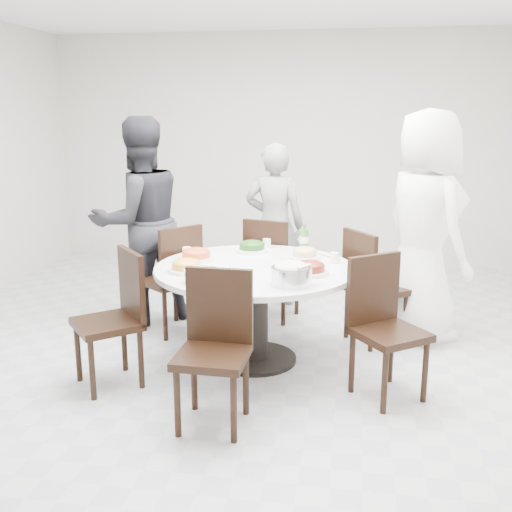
# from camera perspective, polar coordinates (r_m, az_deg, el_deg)

# --- Properties ---
(floor) EXTENTS (6.00, 6.00, 0.01)m
(floor) POSITION_cam_1_polar(r_m,az_deg,el_deg) (4.84, -0.17, -9.23)
(floor) COLOR #BBBCC0
(floor) RESTS_ON ground
(wall_back) EXTENTS (6.00, 0.01, 2.80)m
(wall_back) POSITION_cam_1_polar(r_m,az_deg,el_deg) (7.45, 3.63, 9.97)
(wall_back) COLOR beige
(wall_back) RESTS_ON ground
(wall_front) EXTENTS (6.00, 0.01, 2.80)m
(wall_front) POSITION_cam_1_polar(r_m,az_deg,el_deg) (1.65, -17.47, -4.24)
(wall_front) COLOR beige
(wall_front) RESTS_ON ground
(dining_table) EXTENTS (1.50, 1.50, 0.75)m
(dining_table) POSITION_cam_1_polar(r_m,az_deg,el_deg) (4.58, -0.10, -5.57)
(dining_table) COLOR white
(dining_table) RESTS_ON floor
(chair_ne) EXTENTS (0.59, 0.59, 0.95)m
(chair_ne) POSITION_cam_1_polar(r_m,az_deg,el_deg) (5.03, 11.44, -2.86)
(chair_ne) COLOR black
(chair_ne) RESTS_ON floor
(chair_n) EXTENTS (0.52, 0.52, 0.95)m
(chair_n) POSITION_cam_1_polar(r_m,az_deg,el_deg) (5.50, 1.67, -1.15)
(chair_n) COLOR black
(chair_n) RESTS_ON floor
(chair_nw) EXTENTS (0.59, 0.59, 0.95)m
(chair_nw) POSITION_cam_1_polar(r_m,az_deg,el_deg) (5.22, -8.25, -2.11)
(chair_nw) COLOR black
(chair_nw) RESTS_ON floor
(chair_sw) EXTENTS (0.59, 0.59, 0.95)m
(chair_sw) POSITION_cam_1_polar(r_m,az_deg,el_deg) (4.28, -14.02, -5.99)
(chair_sw) COLOR black
(chair_sw) RESTS_ON floor
(chair_s) EXTENTS (0.43, 0.43, 0.95)m
(chair_s) POSITION_cam_1_polar(r_m,az_deg,el_deg) (3.64, -4.20, -9.18)
(chair_s) COLOR black
(chair_s) RESTS_ON floor
(chair_se) EXTENTS (0.59, 0.59, 0.95)m
(chair_se) POSITION_cam_1_polar(r_m,az_deg,el_deg) (4.07, 12.64, -6.93)
(chair_se) COLOR black
(chair_se) RESTS_ON floor
(diner_right) EXTENTS (0.99, 1.11, 1.90)m
(diner_right) POSITION_cam_1_polar(r_m,az_deg,el_deg) (5.12, 15.72, 2.70)
(diner_right) COLOR white
(diner_right) RESTS_ON floor
(diner_middle) EXTENTS (0.60, 0.41, 1.59)m
(diner_middle) POSITION_cam_1_polar(r_m,az_deg,el_deg) (5.87, 1.77, 3.00)
(diner_middle) COLOR black
(diner_middle) RESTS_ON floor
(diner_left) EXTENTS (1.13, 1.11, 1.84)m
(diner_left) POSITION_cam_1_polar(r_m,az_deg,el_deg) (5.43, -11.01, 3.21)
(diner_left) COLOR black
(diner_left) RESTS_ON floor
(dish_greens) EXTENTS (0.27, 0.27, 0.07)m
(dish_greens) POSITION_cam_1_polar(r_m,az_deg,el_deg) (4.93, -0.39, 0.80)
(dish_greens) COLOR white
(dish_greens) RESTS_ON dining_table
(dish_pale) EXTENTS (0.24, 0.24, 0.06)m
(dish_pale) POSITION_cam_1_polar(r_m,az_deg,el_deg) (4.71, 4.64, 0.13)
(dish_pale) COLOR white
(dish_pale) RESTS_ON dining_table
(dish_orange) EXTENTS (0.28, 0.28, 0.08)m
(dish_orange) POSITION_cam_1_polar(r_m,az_deg,el_deg) (4.67, -5.71, 0.06)
(dish_orange) COLOR white
(dish_orange) RESTS_ON dining_table
(dish_redbrown) EXTENTS (0.27, 0.27, 0.07)m
(dish_redbrown) POSITION_cam_1_polar(r_m,az_deg,el_deg) (4.28, 5.14, -1.26)
(dish_redbrown) COLOR white
(dish_redbrown) RESTS_ON dining_table
(dish_tofu) EXTENTS (0.27, 0.27, 0.07)m
(dish_tofu) POSITION_cam_1_polar(r_m,az_deg,el_deg) (4.35, -6.63, -1.04)
(dish_tofu) COLOR white
(dish_tofu) RESTS_ON dining_table
(rice_bowl) EXTENTS (0.28, 0.28, 0.12)m
(rice_bowl) POSITION_cam_1_polar(r_m,az_deg,el_deg) (4.01, 3.39, -1.89)
(rice_bowl) COLOR silver
(rice_bowl) RESTS_ON dining_table
(soup_bowl) EXTENTS (0.27, 0.27, 0.08)m
(soup_bowl) POSITION_cam_1_polar(r_m,az_deg,el_deg) (4.09, -4.99, -1.88)
(soup_bowl) COLOR white
(soup_bowl) RESTS_ON dining_table
(beverage_bottle) EXTENTS (0.07, 0.07, 0.24)m
(beverage_bottle) POSITION_cam_1_polar(r_m,az_deg,el_deg) (4.91, 4.61, 1.76)
(beverage_bottle) COLOR #347B31
(beverage_bottle) RESTS_ON dining_table
(tea_cups) EXTENTS (0.07, 0.07, 0.08)m
(tea_cups) POSITION_cam_1_polar(r_m,az_deg,el_deg) (5.02, 0.73, 1.11)
(tea_cups) COLOR white
(tea_cups) RESTS_ON dining_table
(chopsticks) EXTENTS (0.24, 0.04, 0.01)m
(chopsticks) POSITION_cam_1_polar(r_m,az_deg,el_deg) (5.13, 1.36, 1.00)
(chopsticks) COLOR tan
(chopsticks) RESTS_ON dining_table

